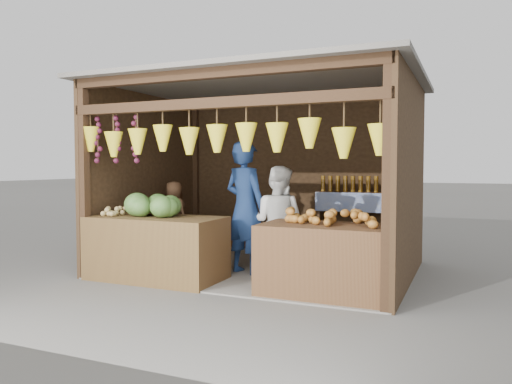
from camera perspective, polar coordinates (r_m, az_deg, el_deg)
ground at (r=7.20m, az=0.85°, el=-8.89°), size 80.00×80.00×0.00m
stall_structure at (r=7.03m, az=0.48°, el=4.48°), size 4.30×3.30×2.66m
back_shelf at (r=7.99m, az=11.39°, el=-1.44°), size 1.25×0.32×1.32m
counter_left at (r=6.67m, az=-11.31°, el=-6.31°), size 1.76×0.85×0.82m
counter_right at (r=5.80m, az=7.81°, el=-7.72°), size 1.44×0.85×0.82m
stool at (r=7.96m, az=-9.31°, el=-6.77°), size 0.29×0.29×0.28m
man_standing at (r=6.80m, az=-1.23°, el=-1.82°), size 0.77×0.62×1.82m
woman_standing at (r=6.59m, az=2.56°, el=-3.47°), size 0.78×0.64×1.48m
vendor_seated at (r=7.88m, az=-9.35°, el=-2.30°), size 0.53×0.41×0.97m
melon_pile at (r=6.67m, az=-11.82°, el=-1.37°), size 1.00×0.50×0.32m
tanfruit_pile at (r=6.94m, az=-16.08°, el=-2.05°), size 0.34×0.40×0.13m
mango_pile at (r=5.74m, az=8.28°, el=-2.60°), size 1.40×0.64×0.22m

